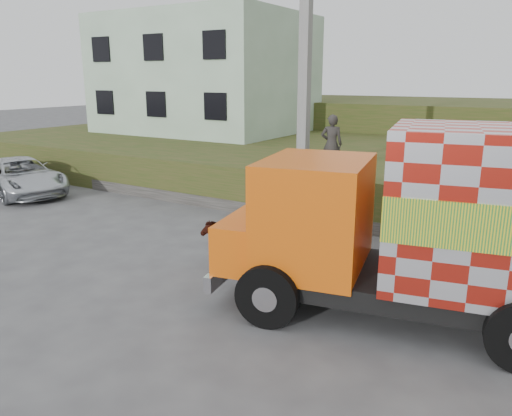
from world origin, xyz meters
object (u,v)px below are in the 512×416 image
Objects in this scene: utility_pole at (304,87)px; cargo_truck at (468,228)px; suv at (20,176)px; pedestrian at (331,144)px; cow at (228,239)px.

utility_pole is 7.79m from cargo_truck.
cargo_truck is (5.62, -4.92, -2.24)m from utility_pole.
suv is (-10.69, -2.61, -3.39)m from utility_pole.
cargo_truck reaches higher than suv.
pedestrian is at bearing 121.86° from cargo_truck.
cow is at bearing 60.97° from pedestrian.
suv is (-10.97, 1.90, 0.09)m from cow.
cargo_truck reaches higher than cow.
cow is (-5.34, 0.41, -1.24)m from cargo_truck.
utility_pole is at bearing 127.73° from cargo_truck.
pedestrian is (0.86, 0.20, -1.68)m from utility_pole.
utility_pole is 1.90m from pedestrian.
suv is at bearing 167.12° from cow.
cargo_truck is 7.01m from pedestrian.
utility_pole is 0.96× the size of cargo_truck.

